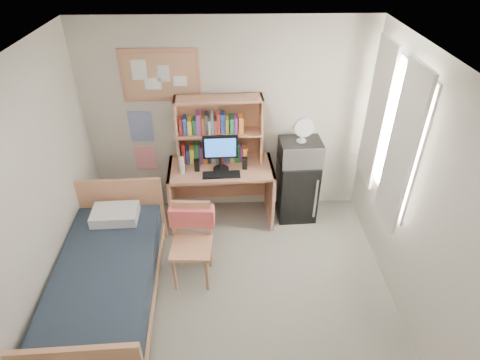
{
  "coord_description": "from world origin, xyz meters",
  "views": [
    {
      "loc": [
        0.04,
        -2.58,
        3.55
      ],
      "look_at": [
        0.15,
        1.2,
        1.0
      ],
      "focal_mm": 30.0,
      "sensor_mm": 36.0,
      "label": 1
    }
  ],
  "objects_px": {
    "speaker_right": "(245,163)",
    "microwave": "(300,152)",
    "desk": "(222,193)",
    "monitor": "(220,154)",
    "desk_chair": "(191,246)",
    "mini_fridge": "(296,188)",
    "speaker_left": "(197,165)",
    "bed": "(108,284)",
    "bulletin_board": "(160,75)",
    "desk_fan": "(302,130)"
  },
  "relations": [
    {
      "from": "speaker_right",
      "to": "microwave",
      "type": "height_order",
      "value": "microwave"
    },
    {
      "from": "desk",
      "to": "monitor",
      "type": "relative_size",
      "value": 2.92
    },
    {
      "from": "desk",
      "to": "microwave",
      "type": "height_order",
      "value": "microwave"
    },
    {
      "from": "monitor",
      "to": "speaker_right",
      "type": "bearing_deg",
      "value": 0.0
    },
    {
      "from": "desk",
      "to": "desk_chair",
      "type": "distance_m",
      "value": 1.12
    },
    {
      "from": "speaker_right",
      "to": "desk",
      "type": "bearing_deg",
      "value": 168.69
    },
    {
      "from": "mini_fridge",
      "to": "microwave",
      "type": "distance_m",
      "value": 0.58
    },
    {
      "from": "desk",
      "to": "desk_chair",
      "type": "relative_size",
      "value": 1.39
    },
    {
      "from": "speaker_left",
      "to": "speaker_right",
      "type": "relative_size",
      "value": 0.98
    },
    {
      "from": "mini_fridge",
      "to": "speaker_right",
      "type": "distance_m",
      "value": 0.87
    },
    {
      "from": "monitor",
      "to": "microwave",
      "type": "bearing_deg",
      "value": 4.14
    },
    {
      "from": "microwave",
      "to": "monitor",
      "type": "bearing_deg",
      "value": -176.07
    },
    {
      "from": "mini_fridge",
      "to": "microwave",
      "type": "height_order",
      "value": "microwave"
    },
    {
      "from": "desk",
      "to": "microwave",
      "type": "relative_size",
      "value": 2.57
    },
    {
      "from": "desk_chair",
      "to": "monitor",
      "type": "xyz_separation_m",
      "value": [
        0.32,
        1.01,
        0.58
      ]
    },
    {
      "from": "bed",
      "to": "microwave",
      "type": "height_order",
      "value": "microwave"
    },
    {
      "from": "speaker_left",
      "to": "microwave",
      "type": "bearing_deg",
      "value": 3.2
    },
    {
      "from": "speaker_right",
      "to": "bulletin_board",
      "type": "bearing_deg",
      "value": 156.21
    },
    {
      "from": "desk",
      "to": "mini_fridge",
      "type": "distance_m",
      "value": 1.01
    },
    {
      "from": "mini_fridge",
      "to": "speaker_left",
      "type": "distance_m",
      "value": 1.4
    },
    {
      "from": "desk",
      "to": "microwave",
      "type": "bearing_deg",
      "value": 0.76
    },
    {
      "from": "bed",
      "to": "speaker_right",
      "type": "xyz_separation_m",
      "value": [
        1.49,
        1.36,
        0.64
      ]
    },
    {
      "from": "mini_fridge",
      "to": "desk_fan",
      "type": "xyz_separation_m",
      "value": [
        0.0,
        -0.02,
        0.88
      ]
    },
    {
      "from": "desk_fan",
      "to": "desk",
      "type": "bearing_deg",
      "value": -179.45
    },
    {
      "from": "desk",
      "to": "bulletin_board",
      "type": "bearing_deg",
      "value": 151.3
    },
    {
      "from": "bulletin_board",
      "to": "desk_chair",
      "type": "distance_m",
      "value": 2.05
    },
    {
      "from": "bulletin_board",
      "to": "monitor",
      "type": "relative_size",
      "value": 2.05
    },
    {
      "from": "speaker_right",
      "to": "bed",
      "type": "bearing_deg",
      "value": -140.43
    },
    {
      "from": "bulletin_board",
      "to": "desk_chair",
      "type": "xyz_separation_m",
      "value": [
        0.38,
        -1.41,
        -1.44
      ]
    },
    {
      "from": "bulletin_board",
      "to": "desk_fan",
      "type": "relative_size",
      "value": 3.1
    },
    {
      "from": "desk_chair",
      "to": "mini_fridge",
      "type": "xyz_separation_m",
      "value": [
        1.33,
        1.15,
        -0.05
      ]
    },
    {
      "from": "monitor",
      "to": "desk_fan",
      "type": "distance_m",
      "value": 1.05
    },
    {
      "from": "bed",
      "to": "speaker_left",
      "type": "xyz_separation_m",
      "value": [
        0.89,
        1.33,
        0.64
      ]
    },
    {
      "from": "monitor",
      "to": "speaker_left",
      "type": "bearing_deg",
      "value": -180.0
    },
    {
      "from": "bed",
      "to": "speaker_left",
      "type": "distance_m",
      "value": 1.73
    },
    {
      "from": "speaker_left",
      "to": "desk_fan",
      "type": "xyz_separation_m",
      "value": [
        1.31,
        0.14,
        0.4
      ]
    },
    {
      "from": "desk_fan",
      "to": "speaker_right",
      "type": "bearing_deg",
      "value": -174.34
    },
    {
      "from": "desk",
      "to": "desk_fan",
      "type": "relative_size",
      "value": 4.41
    },
    {
      "from": "monitor",
      "to": "speaker_left",
      "type": "height_order",
      "value": "monitor"
    },
    {
      "from": "monitor",
      "to": "bulletin_board",
      "type": "bearing_deg",
      "value": 147.55
    },
    {
      "from": "desk_chair",
      "to": "mini_fridge",
      "type": "bearing_deg",
      "value": 43.86
    },
    {
      "from": "monitor",
      "to": "bed",
      "type": "bearing_deg",
      "value": -134.34
    },
    {
      "from": "desk",
      "to": "desk_fan",
      "type": "xyz_separation_m",
      "value": [
        1.01,
        0.06,
        0.89
      ]
    },
    {
      "from": "bulletin_board",
      "to": "monitor",
      "type": "xyz_separation_m",
      "value": [
        0.7,
        -0.4,
        -0.86
      ]
    },
    {
      "from": "desk",
      "to": "bed",
      "type": "distance_m",
      "value": 1.85
    },
    {
      "from": "desk_chair",
      "to": "speaker_right",
      "type": "distance_m",
      "value": 1.28
    },
    {
      "from": "bulletin_board",
      "to": "speaker_right",
      "type": "height_order",
      "value": "bulletin_board"
    },
    {
      "from": "desk",
      "to": "microwave",
      "type": "distance_m",
      "value": 1.17
    },
    {
      "from": "speaker_right",
      "to": "mini_fridge",
      "type": "bearing_deg",
      "value": 7.46
    },
    {
      "from": "bulletin_board",
      "to": "monitor",
      "type": "height_order",
      "value": "bulletin_board"
    }
  ]
}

